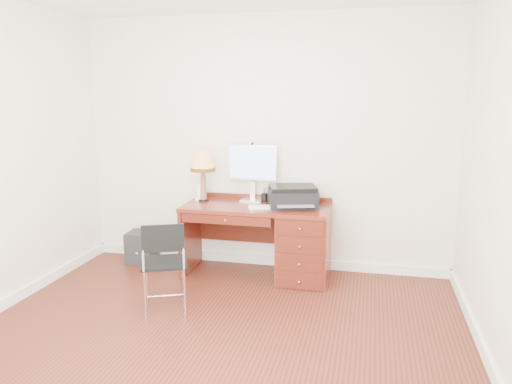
% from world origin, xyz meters
% --- Properties ---
extents(ground, '(4.00, 4.00, 0.00)m').
position_xyz_m(ground, '(0.00, 0.00, 0.00)').
color(ground, '#3E160E').
rests_on(ground, ground).
extents(room_shell, '(4.00, 4.00, 4.00)m').
position_xyz_m(room_shell, '(0.00, 0.63, 0.05)').
color(room_shell, silver).
rests_on(room_shell, ground).
extents(desk, '(1.50, 0.67, 0.75)m').
position_xyz_m(desk, '(0.32, 1.40, 0.41)').
color(desk, maroon).
rests_on(desk, ground).
extents(monitor, '(0.52, 0.17, 0.60)m').
position_xyz_m(monitor, '(-0.10, 1.63, 1.13)').
color(monitor, silver).
rests_on(monitor, desk).
extents(keyboard, '(0.48, 0.27, 0.02)m').
position_xyz_m(keyboard, '(0.17, 1.33, 0.76)').
color(keyboard, white).
rests_on(keyboard, desk).
extents(mouse_pad, '(0.20, 0.20, 0.04)m').
position_xyz_m(mouse_pad, '(0.41, 1.37, 0.76)').
color(mouse_pad, black).
rests_on(mouse_pad, desk).
extents(printer, '(0.57, 0.50, 0.21)m').
position_xyz_m(printer, '(0.37, 1.44, 0.85)').
color(printer, black).
rests_on(printer, desk).
extents(leg_lamp, '(0.27, 0.27, 0.54)m').
position_xyz_m(leg_lamp, '(-0.61, 1.50, 1.15)').
color(leg_lamp, black).
rests_on(leg_lamp, desk).
extents(phone, '(0.09, 0.09, 0.17)m').
position_xyz_m(phone, '(-0.66, 1.51, 0.80)').
color(phone, white).
rests_on(phone, desk).
extents(pen_cup, '(0.07, 0.07, 0.09)m').
position_xyz_m(pen_cup, '(0.04, 1.61, 0.80)').
color(pen_cup, black).
rests_on(pen_cup, desk).
extents(chair, '(0.51, 0.52, 0.82)m').
position_xyz_m(chair, '(-0.59, 0.31, 0.50)').
color(chair, black).
rests_on(chair, ground).
extents(equipment_box, '(0.32, 0.32, 0.35)m').
position_xyz_m(equipment_box, '(-1.35, 1.50, 0.18)').
color(equipment_box, black).
rests_on(equipment_box, ground).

